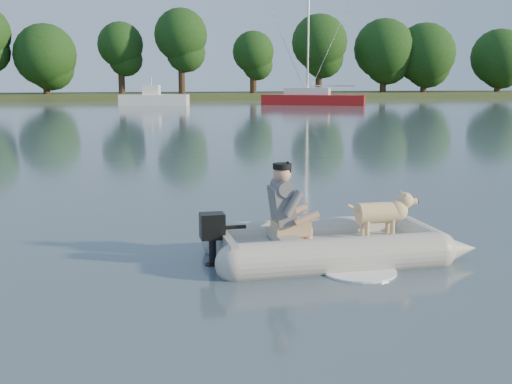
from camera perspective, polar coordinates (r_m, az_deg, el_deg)
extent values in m
plane|color=slate|center=(7.97, 1.37, -7.55)|extent=(160.00, 160.00, 0.00)
cube|color=#47512D|center=(69.46, -9.79, 8.35)|extent=(160.00, 12.00, 0.70)
cylinder|color=#332316|center=(69.24, -18.12, 9.00)|extent=(0.70, 0.70, 2.94)
sphere|color=#1E4B19|center=(69.26, -18.26, 11.50)|extent=(6.27, 6.27, 6.27)
cylinder|color=#332316|center=(69.37, -11.85, 9.60)|extent=(0.70, 0.70, 3.67)
sphere|color=#1E4B19|center=(69.44, -11.97, 12.71)|extent=(4.69, 4.69, 4.69)
cylinder|color=#332316|center=(67.77, -6.62, 9.99)|extent=(0.70, 0.70, 4.29)
sphere|color=#1E4B19|center=(67.90, -6.70, 13.72)|extent=(5.43, 5.43, 5.43)
cylinder|color=#332316|center=(69.06, -0.25, 9.62)|extent=(0.70, 0.70, 3.21)
sphere|color=#1E4B19|center=(69.10, -0.25, 12.35)|extent=(4.41, 4.41, 4.41)
cylinder|color=#332316|center=(71.41, 5.59, 9.88)|extent=(0.70, 0.70, 3.94)
sphere|color=#1E4B19|center=(71.50, 5.65, 13.13)|extent=(6.03, 6.03, 6.03)
cylinder|color=#332316|center=(74.18, 11.22, 9.59)|extent=(0.70, 0.70, 3.52)
sphere|color=#1E4B19|center=(74.23, 11.32, 12.38)|extent=(6.68, 6.68, 6.68)
cylinder|color=#332316|center=(75.89, 14.67, 9.35)|extent=(0.70, 0.70, 3.21)
sphere|color=#1E4B19|center=(75.93, 14.79, 11.84)|extent=(6.79, 6.79, 6.79)
cylinder|color=#332316|center=(79.93, 20.66, 8.97)|extent=(0.70, 0.70, 2.96)
sphere|color=#1E4B19|center=(79.95, 20.81, 11.15)|extent=(6.40, 6.40, 6.40)
cube|color=#A21213|center=(55.01, 5.14, 8.06)|extent=(8.87, 5.75, 1.07)
cube|color=white|center=(55.05, 4.59, 8.90)|extent=(4.20, 3.25, 0.64)
cylinder|color=#A5A5AA|center=(55.17, 4.67, 14.18)|extent=(0.17, 0.17, 10.69)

